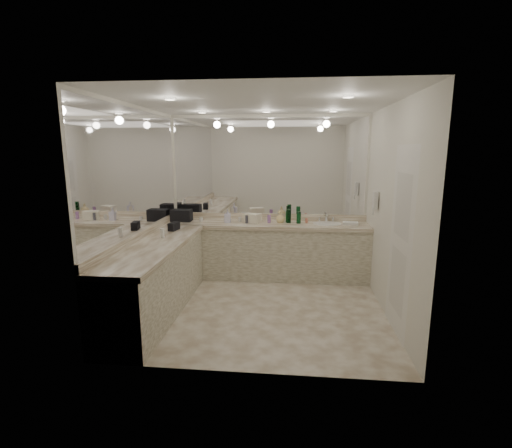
# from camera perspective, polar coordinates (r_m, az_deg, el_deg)

# --- Properties ---
(floor) EXTENTS (3.20, 3.20, 0.00)m
(floor) POSITION_cam_1_polar(r_m,az_deg,el_deg) (5.04, 0.69, -12.55)
(floor) COLOR beige
(floor) RESTS_ON ground
(ceiling) EXTENTS (3.20, 3.20, 0.00)m
(ceiling) POSITION_cam_1_polar(r_m,az_deg,el_deg) (4.65, 0.77, 18.22)
(ceiling) COLOR white
(ceiling) RESTS_ON floor
(wall_back) EXTENTS (3.20, 0.02, 2.60)m
(wall_back) POSITION_cam_1_polar(r_m,az_deg,el_deg) (6.15, 1.93, 4.39)
(wall_back) COLOR silver
(wall_back) RESTS_ON floor
(wall_left) EXTENTS (0.02, 3.00, 2.60)m
(wall_left) POSITION_cam_1_polar(r_m,az_deg,el_deg) (5.07, -17.63, 2.37)
(wall_left) COLOR silver
(wall_left) RESTS_ON floor
(wall_right) EXTENTS (0.02, 3.00, 2.60)m
(wall_right) POSITION_cam_1_polar(r_m,az_deg,el_deg) (4.81, 20.09, 1.76)
(wall_right) COLOR silver
(wall_right) RESTS_ON floor
(vanity_back_base) EXTENTS (3.20, 0.60, 0.84)m
(vanity_back_base) POSITION_cam_1_polar(r_m,az_deg,el_deg) (6.03, 1.69, -4.28)
(vanity_back_base) COLOR silver
(vanity_back_base) RESTS_ON floor
(vanity_back_top) EXTENTS (3.20, 0.64, 0.06)m
(vanity_back_top) POSITION_cam_1_polar(r_m,az_deg,el_deg) (5.92, 1.71, -0.11)
(vanity_back_top) COLOR #F1E5D0
(vanity_back_top) RESTS_ON vanity_back_base
(vanity_left_base) EXTENTS (0.60, 2.40, 0.84)m
(vanity_left_base) POSITION_cam_1_polar(r_m,az_deg,el_deg) (4.90, -15.13, -8.44)
(vanity_left_base) COLOR silver
(vanity_left_base) RESTS_ON floor
(vanity_left_top) EXTENTS (0.64, 2.42, 0.06)m
(vanity_left_top) POSITION_cam_1_polar(r_m,az_deg,el_deg) (4.76, -15.30, -3.34)
(vanity_left_top) COLOR #F1E5D0
(vanity_left_top) RESTS_ON vanity_left_base
(backsplash_back) EXTENTS (3.20, 0.04, 0.10)m
(backsplash_back) POSITION_cam_1_polar(r_m,az_deg,el_deg) (6.19, 1.90, 1.15)
(backsplash_back) COLOR #F1E5D0
(backsplash_back) RESTS_ON vanity_back_top
(backsplash_left) EXTENTS (0.04, 3.00, 0.10)m
(backsplash_left) POSITION_cam_1_polar(r_m,az_deg,el_deg) (5.12, -17.19, -1.50)
(backsplash_left) COLOR #F1E5D0
(backsplash_left) RESTS_ON vanity_left_top
(mirror_back) EXTENTS (3.12, 0.01, 1.55)m
(mirror_back) POSITION_cam_1_polar(r_m,az_deg,el_deg) (6.10, 1.96, 8.80)
(mirror_back) COLOR white
(mirror_back) RESTS_ON wall_back
(mirror_left) EXTENTS (0.01, 2.92, 1.55)m
(mirror_left) POSITION_cam_1_polar(r_m,az_deg,el_deg) (5.01, -17.83, 7.73)
(mirror_left) COLOR white
(mirror_left) RESTS_ON wall_left
(sink) EXTENTS (0.44, 0.44, 0.03)m
(sink) POSITION_cam_1_polar(r_m,az_deg,el_deg) (5.93, 10.91, -0.03)
(sink) COLOR white
(sink) RESTS_ON vanity_back_top
(faucet) EXTENTS (0.24, 0.16, 0.14)m
(faucet) POSITION_cam_1_polar(r_m,az_deg,el_deg) (6.13, 10.76, 1.04)
(faucet) COLOR silver
(faucet) RESTS_ON vanity_back_top
(wall_phone) EXTENTS (0.06, 0.10, 0.24)m
(wall_phone) POSITION_cam_1_polar(r_m,az_deg,el_deg) (5.47, 17.89, 3.50)
(wall_phone) COLOR white
(wall_phone) RESTS_ON wall_right
(door) EXTENTS (0.02, 0.82, 2.10)m
(door) POSITION_cam_1_polar(r_m,az_deg,el_deg) (4.38, 21.30, -2.55)
(door) COLOR white
(door) RESTS_ON wall_right
(black_toiletry_bag) EXTENTS (0.33, 0.21, 0.19)m
(black_toiletry_bag) POSITION_cam_1_polar(r_m,az_deg,el_deg) (6.14, -11.39, 1.27)
(black_toiletry_bag) COLOR black
(black_toiletry_bag) RESTS_ON vanity_back_top
(black_bag_spill) EXTENTS (0.13, 0.22, 0.11)m
(black_bag_spill) POSITION_cam_1_polar(r_m,az_deg,el_deg) (5.48, -12.50, -0.39)
(black_bag_spill) COLOR black
(black_bag_spill) RESTS_ON vanity_left_top
(cream_cosmetic_case) EXTENTS (0.29, 0.24, 0.14)m
(cream_cosmetic_case) POSITION_cam_1_polar(r_m,az_deg,el_deg) (5.91, -0.52, 0.88)
(cream_cosmetic_case) COLOR #EDE4CA
(cream_cosmetic_case) RESTS_ON vanity_back_top
(hand_towel) EXTENTS (0.25, 0.18, 0.04)m
(hand_towel) POSITION_cam_1_polar(r_m,az_deg,el_deg) (5.96, 14.31, 0.11)
(hand_towel) COLOR white
(hand_towel) RESTS_ON vanity_back_top
(lotion_left) EXTENTS (0.05, 0.05, 0.12)m
(lotion_left) POSITION_cam_1_polar(r_m,az_deg,el_deg) (5.03, -14.21, -1.43)
(lotion_left) COLOR white
(lotion_left) RESTS_ON vanity_left_top
(soap_bottle_a) EXTENTS (0.08, 0.08, 0.19)m
(soap_bottle_a) POSITION_cam_1_polar(r_m,az_deg,el_deg) (5.98, -4.58, 1.19)
(soap_bottle_a) COLOR white
(soap_bottle_a) RESTS_ON vanity_back_top
(soap_bottle_b) EXTENTS (0.10, 0.11, 0.22)m
(soap_bottle_b) POSITION_cam_1_polar(r_m,az_deg,el_deg) (5.93, -4.39, 1.24)
(soap_bottle_b) COLOR silver
(soap_bottle_b) RESTS_ON vanity_back_top
(soap_bottle_c) EXTENTS (0.15, 0.15, 0.18)m
(soap_bottle_c) POSITION_cam_1_polar(r_m,az_deg,el_deg) (5.91, 3.77, 1.05)
(soap_bottle_c) COLOR #EED58E
(soap_bottle_c) RESTS_ON vanity_back_top
(green_bottle_0) EXTENTS (0.07, 0.07, 0.18)m
(green_bottle_0) POSITION_cam_1_polar(r_m,az_deg,el_deg) (5.90, 6.59, 0.99)
(green_bottle_0) COLOR #0D5423
(green_bottle_0) RESTS_ON vanity_back_top
(green_bottle_1) EXTENTS (0.07, 0.07, 0.22)m
(green_bottle_1) POSITION_cam_1_polar(r_m,az_deg,el_deg) (5.91, 5.08, 1.22)
(green_bottle_1) COLOR #0D5423
(green_bottle_1) RESTS_ON vanity_back_top
(green_bottle_2) EXTENTS (0.07, 0.07, 0.20)m
(green_bottle_2) POSITION_cam_1_polar(r_m,az_deg,el_deg) (5.94, 4.93, 1.16)
(green_bottle_2) COLOR #0D5423
(green_bottle_2) RESTS_ON vanity_back_top
(amenity_bottle_0) EXTENTS (0.05, 0.05, 0.13)m
(amenity_bottle_0) POSITION_cam_1_polar(r_m,az_deg,el_deg) (5.87, -1.44, 0.73)
(amenity_bottle_0) COLOR #3F3F4C
(amenity_bottle_0) RESTS_ON vanity_back_top
(amenity_bottle_1) EXTENTS (0.06, 0.06, 0.06)m
(amenity_bottle_1) POSITION_cam_1_polar(r_m,az_deg,el_deg) (6.10, -8.45, 0.71)
(amenity_bottle_1) COLOR white
(amenity_bottle_1) RESTS_ON vanity_back_top
(amenity_bottle_2) EXTENTS (0.05, 0.05, 0.08)m
(amenity_bottle_2) POSITION_cam_1_polar(r_m,az_deg,el_deg) (6.01, -2.50, 0.72)
(amenity_bottle_2) COLOR white
(amenity_bottle_2) RESTS_ON vanity_back_top
(amenity_bottle_3) EXTENTS (0.04, 0.04, 0.08)m
(amenity_bottle_3) POSITION_cam_1_polar(r_m,az_deg,el_deg) (5.96, 7.77, 0.53)
(amenity_bottle_3) COLOR #E57F66
(amenity_bottle_3) RESTS_ON vanity_back_top
(amenity_bottle_4) EXTENTS (0.06, 0.06, 0.13)m
(amenity_bottle_4) POSITION_cam_1_polar(r_m,az_deg,el_deg) (5.92, 2.02, 0.81)
(amenity_bottle_4) COLOR #9966B2
(amenity_bottle_4) RESTS_ON vanity_back_top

